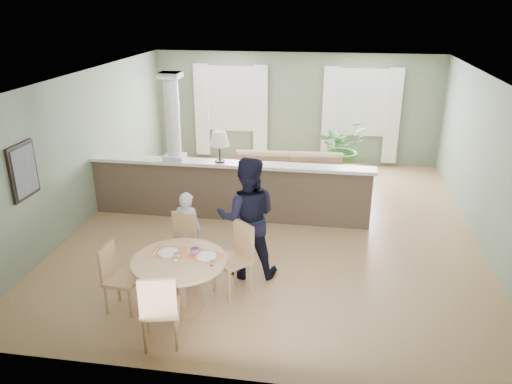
% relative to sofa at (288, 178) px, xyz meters
% --- Properties ---
extents(ground, '(8.00, 8.00, 0.00)m').
position_rel_sofa_xyz_m(ground, '(-0.09, -1.43, -0.43)').
color(ground, tan).
rests_on(ground, ground).
extents(room_shell, '(7.02, 8.02, 2.71)m').
position_rel_sofa_xyz_m(room_shell, '(-0.11, -0.81, 1.38)').
color(room_shell, gray).
rests_on(room_shell, ground).
extents(pony_wall, '(5.32, 0.38, 2.70)m').
position_rel_sofa_xyz_m(pony_wall, '(-1.07, -1.23, 0.28)').
color(pony_wall, brown).
rests_on(pony_wall, ground).
extents(sofa, '(3.01, 1.31, 0.86)m').
position_rel_sofa_xyz_m(sofa, '(0.00, 0.00, 0.00)').
color(sofa, '#986F53').
rests_on(sofa, ground).
extents(houseplant, '(1.57, 1.57, 1.32)m').
position_rel_sofa_xyz_m(houseplant, '(1.09, 1.68, 0.23)').
color(houseplant, '#2F6127').
rests_on(houseplant, ground).
extents(dining_table, '(1.24, 1.24, 0.84)m').
position_rel_sofa_xyz_m(dining_table, '(-1.00, -4.22, 0.16)').
color(dining_table, tan).
rests_on(dining_table, ground).
extents(chair_far_boy, '(0.50, 0.50, 0.92)m').
position_rel_sofa_xyz_m(chair_far_boy, '(-1.28, -3.28, 0.08)').
color(chair_far_boy, tan).
rests_on(chair_far_boy, ground).
extents(chair_far_man, '(0.65, 0.65, 1.02)m').
position_rel_sofa_xyz_m(chair_far_man, '(-0.36, -3.64, 0.13)').
color(chair_far_man, tan).
rests_on(chair_far_man, ground).
extents(chair_near, '(0.55, 0.55, 0.99)m').
position_rel_sofa_xyz_m(chair_near, '(-1.01, -5.02, 0.12)').
color(chair_near, tan).
rests_on(chair_near, ground).
extents(chair_side, '(0.44, 0.44, 0.92)m').
position_rel_sofa_xyz_m(chair_side, '(-1.82, -4.35, 0.08)').
color(chair_side, tan).
rests_on(chair_side, ground).
extents(child_person, '(0.48, 0.34, 1.23)m').
position_rel_sofa_xyz_m(child_person, '(-1.23, -3.10, 0.18)').
color(child_person, '#ACACB1').
rests_on(child_person, ground).
extents(man_person, '(0.98, 0.81, 1.84)m').
position_rel_sofa_xyz_m(man_person, '(-0.29, -3.18, 0.49)').
color(man_person, black).
rests_on(man_person, ground).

